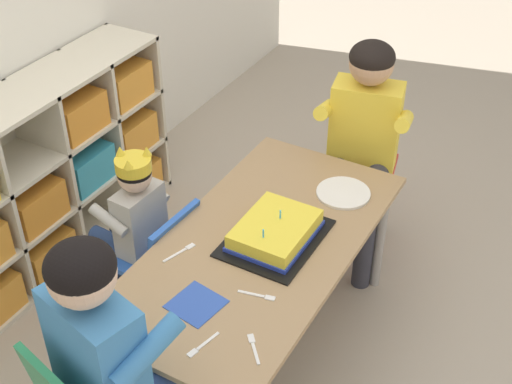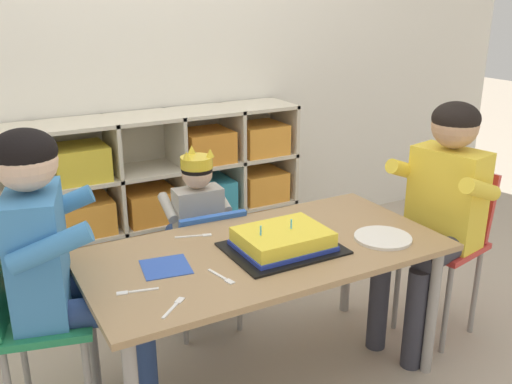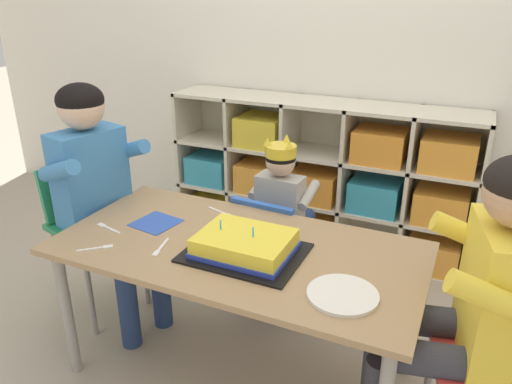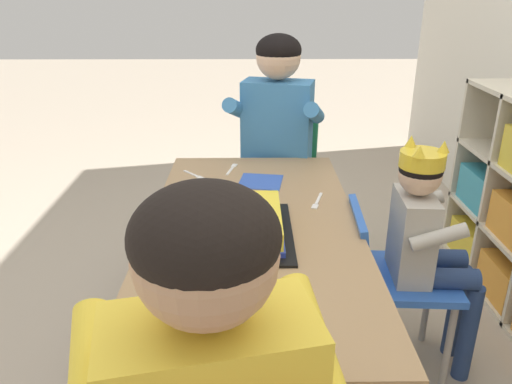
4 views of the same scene
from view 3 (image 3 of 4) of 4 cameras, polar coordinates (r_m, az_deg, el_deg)
ground at (r=2.12m, az=-1.95°, el=-20.06°), size 16.00×16.00×0.00m
storage_cubby_shelf at (r=2.85m, az=7.46°, el=1.01°), size 1.73×0.32×0.87m
activity_table at (r=1.81m, az=-2.17°, el=-7.96°), size 1.33×0.67×0.58m
classroom_chair_blue at (r=2.26m, az=2.06°, el=-5.52°), size 0.34×0.37×0.60m
child_with_crown at (r=2.28m, az=3.27°, el=-0.99°), size 0.30×0.31×0.84m
classroom_chair_adult_side at (r=2.35m, az=-18.72°, el=-2.98°), size 0.39×0.42×0.72m
adult_helper_seated at (r=2.18m, az=-17.81°, el=1.27°), size 0.47×0.45×1.09m
classroom_chair_guest_side at (r=1.67m, az=27.13°, el=-16.44°), size 0.38×0.36×0.75m
guest_at_table_side at (r=1.52m, az=24.23°, el=-10.45°), size 0.46×0.45×1.05m
birthday_cake_on_tray at (r=1.71m, az=-1.32°, el=-6.27°), size 0.41×0.31×0.11m
paper_plate_stack at (r=1.53m, az=10.07°, el=-11.71°), size 0.22×0.22×0.01m
paper_napkin_square at (r=1.98m, az=-11.60°, el=-3.54°), size 0.18×0.18×0.00m
fork_at_table_front_edge at (r=1.85m, az=-18.01°, el=-6.25°), size 0.10×0.09×0.00m
fork_beside_plate_stack at (r=2.03m, az=-3.97°, el=-2.42°), size 0.14×0.06×0.00m
fork_near_child_seat at (r=1.79m, az=-11.08°, el=-6.44°), size 0.04×0.13×0.00m
fork_by_napkin at (r=1.99m, az=-16.95°, el=-4.00°), size 0.13×0.04×0.00m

